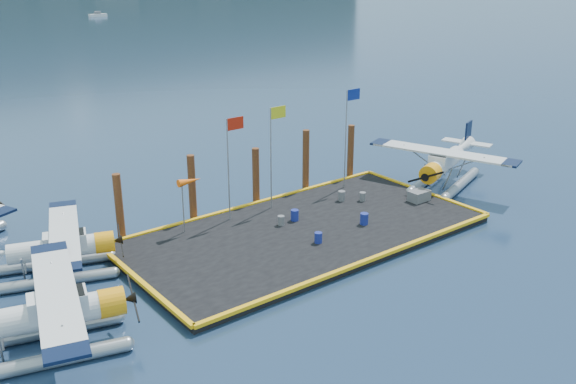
{
  "coord_description": "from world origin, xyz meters",
  "views": [
    {
      "loc": [
        -20.96,
        -25.56,
        14.85
      ],
      "look_at": [
        0.39,
        2.0,
        1.97
      ],
      "focal_mm": 40.0,
      "sensor_mm": 36.0,
      "label": 1
    }
  ],
  "objects_px": {
    "drum_0": "(281,220)",
    "drum_1": "(364,219)",
    "drum_2": "(363,197)",
    "drum_3": "(318,238)",
    "piling_1": "(192,190)",
    "piling_3": "(306,162)",
    "drum_5": "(295,215)",
    "piling_0": "(119,209)",
    "windsock": "(189,182)",
    "piling_4": "(351,153)",
    "seaplane_a": "(49,318)",
    "flagpole_blue": "(348,124)",
    "seaplane_d": "(444,166)",
    "crate": "(419,196)",
    "flagpole_red": "(231,153)",
    "piling_2": "(256,178)",
    "drum_4": "(342,196)",
    "flagpole_yellow": "(274,142)",
    "seaplane_b": "(59,251)"
  },
  "relations": [
    {
      "from": "drum_4",
      "to": "piling_0",
      "type": "bearing_deg",
      "value": 165.87
    },
    {
      "from": "flagpole_red",
      "to": "piling_0",
      "type": "distance_m",
      "value": 6.84
    },
    {
      "from": "drum_4",
      "to": "piling_4",
      "type": "height_order",
      "value": "piling_4"
    },
    {
      "from": "drum_5",
      "to": "piling_0",
      "type": "height_order",
      "value": "piling_0"
    },
    {
      "from": "drum_5",
      "to": "flagpole_yellow",
      "type": "height_order",
      "value": "flagpole_yellow"
    },
    {
      "from": "drum_2",
      "to": "piling_4",
      "type": "height_order",
      "value": "piling_4"
    },
    {
      "from": "piling_2",
      "to": "flagpole_blue",
      "type": "bearing_deg",
      "value": -14.48
    },
    {
      "from": "drum_5",
      "to": "piling_1",
      "type": "distance_m",
      "value": 6.12
    },
    {
      "from": "drum_0",
      "to": "drum_5",
      "type": "bearing_deg",
      "value": 3.15
    },
    {
      "from": "drum_5",
      "to": "crate",
      "type": "bearing_deg",
      "value": -15.49
    },
    {
      "from": "drum_2",
      "to": "crate",
      "type": "xyz_separation_m",
      "value": [
        2.82,
        -2.16,
        0.05
      ]
    },
    {
      "from": "drum_0",
      "to": "flagpole_red",
      "type": "distance_m",
      "value": 4.77
    },
    {
      "from": "seaplane_d",
      "to": "piling_2",
      "type": "distance_m",
      "value": 12.97
    },
    {
      "from": "windsock",
      "to": "piling_4",
      "type": "height_order",
      "value": "piling_4"
    },
    {
      "from": "flagpole_red",
      "to": "seaplane_a",
      "type": "bearing_deg",
      "value": -153.44
    },
    {
      "from": "piling_1",
      "to": "windsock",
      "type": "bearing_deg",
      "value": -122.66
    },
    {
      "from": "piling_0",
      "to": "drum_3",
      "type": "bearing_deg",
      "value": -42.18
    },
    {
      "from": "drum_1",
      "to": "flagpole_yellow",
      "type": "height_order",
      "value": "flagpole_yellow"
    },
    {
      "from": "crate",
      "to": "flagpole_yellow",
      "type": "height_order",
      "value": "flagpole_yellow"
    },
    {
      "from": "drum_4",
      "to": "drum_5",
      "type": "distance_m",
      "value": 4.37
    },
    {
      "from": "drum_2",
      "to": "seaplane_d",
      "type": "bearing_deg",
      "value": -6.22
    },
    {
      "from": "drum_5",
      "to": "piling_0",
      "type": "distance_m",
      "value": 9.84
    },
    {
      "from": "seaplane_a",
      "to": "drum_1",
      "type": "distance_m",
      "value": 18.23
    },
    {
      "from": "piling_3",
      "to": "piling_4",
      "type": "relative_size",
      "value": 1.07
    },
    {
      "from": "seaplane_a",
      "to": "flagpole_blue",
      "type": "relative_size",
      "value": 1.49
    },
    {
      "from": "flagpole_blue",
      "to": "drum_0",
      "type": "bearing_deg",
      "value": -161.26
    },
    {
      "from": "flagpole_yellow",
      "to": "piling_3",
      "type": "relative_size",
      "value": 1.44
    },
    {
      "from": "flagpole_red",
      "to": "piling_0",
      "type": "bearing_deg",
      "value": 165.54
    },
    {
      "from": "piling_3",
      "to": "drum_3",
      "type": "bearing_deg",
      "value": -124.81
    },
    {
      "from": "crate",
      "to": "piling_0",
      "type": "bearing_deg",
      "value": 159.73
    },
    {
      "from": "crate",
      "to": "piling_0",
      "type": "xyz_separation_m",
      "value": [
        -17.04,
        6.3,
        1.27
      ]
    },
    {
      "from": "crate",
      "to": "piling_3",
      "type": "distance_m",
      "value": 7.62
    },
    {
      "from": "drum_0",
      "to": "drum_1",
      "type": "xyz_separation_m",
      "value": [
        3.83,
        -2.81,
        0.05
      ]
    },
    {
      "from": "drum_2",
      "to": "drum_1",
      "type": "bearing_deg",
      "value": -132.61
    },
    {
      "from": "windsock",
      "to": "drum_1",
      "type": "bearing_deg",
      "value": -32.86
    },
    {
      "from": "seaplane_d",
      "to": "crate",
      "type": "bearing_deg",
      "value": 89.59
    },
    {
      "from": "seaplane_a",
      "to": "drum_3",
      "type": "bearing_deg",
      "value": 107.7
    },
    {
      "from": "drum_2",
      "to": "piling_1",
      "type": "bearing_deg",
      "value": 156.95
    },
    {
      "from": "seaplane_d",
      "to": "drum_5",
      "type": "height_order",
      "value": "seaplane_d"
    },
    {
      "from": "seaplane_b",
      "to": "piling_1",
      "type": "relative_size",
      "value": 2.06
    },
    {
      "from": "drum_2",
      "to": "piling_4",
      "type": "bearing_deg",
      "value": 56.18
    },
    {
      "from": "drum_4",
      "to": "drum_5",
      "type": "relative_size",
      "value": 0.98
    },
    {
      "from": "flagpole_yellow",
      "to": "piling_4",
      "type": "distance_m",
      "value": 8.35
    },
    {
      "from": "crate",
      "to": "drum_3",
      "type": "bearing_deg",
      "value": -174.13
    },
    {
      "from": "drum_3",
      "to": "piling_1",
      "type": "height_order",
      "value": "piling_1"
    },
    {
      "from": "flagpole_blue",
      "to": "piling_3",
      "type": "relative_size",
      "value": 1.51
    },
    {
      "from": "drum_1",
      "to": "drum_2",
      "type": "height_order",
      "value": "drum_1"
    },
    {
      "from": "drum_3",
      "to": "piling_4",
      "type": "height_order",
      "value": "piling_4"
    },
    {
      "from": "drum_2",
      "to": "piling_2",
      "type": "height_order",
      "value": "piling_2"
    },
    {
      "from": "seaplane_d",
      "to": "drum_2",
      "type": "distance_m",
      "value": 6.88
    }
  ]
}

